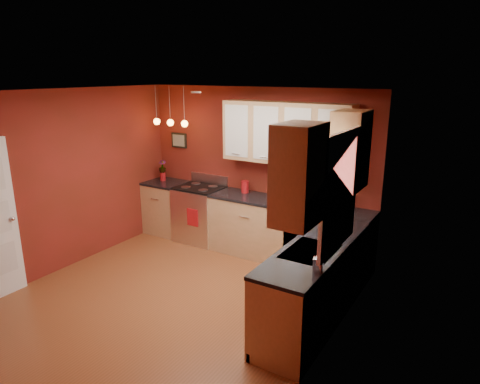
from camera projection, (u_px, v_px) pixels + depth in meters
The scene contains 26 objects.
floor at pixel (175, 299), 5.51m from camera, with size 4.20×4.20×0.00m, color brown.
ceiling at pixel (166, 92), 4.80m from camera, with size 4.00×4.20×0.02m, color #EEE7CF.
wall_back at pixel (256, 170), 6.88m from camera, with size 4.00×0.02×2.60m, color maroon.
wall_front at pixel (0, 268), 3.43m from camera, with size 4.00×0.02×2.60m, color maroon.
wall_left at pixel (64, 181), 6.16m from camera, with size 0.02×4.20×2.60m, color maroon.
wall_right at pixel (329, 234), 4.15m from camera, with size 0.02×4.20×2.60m, color maroon.
base_cabinets_back_left at pixel (167, 208), 7.69m from camera, with size 0.70×0.60×0.90m, color tan.
base_cabinets_back_right at pixel (288, 233), 6.50m from camera, with size 2.54×0.60×0.90m, color tan.
base_cabinets_right at pixel (314, 286), 4.90m from camera, with size 0.60×2.10×0.90m, color tan.
counter_back_left at pixel (166, 183), 7.56m from camera, with size 0.70×0.62×0.04m, color black.
counter_back_right at pixel (288, 204), 6.37m from camera, with size 2.54×0.62×0.04m, color black.
counter_right at pixel (316, 248), 4.77m from camera, with size 0.62×2.10×0.04m, color black.
gas_range at pixel (200, 213), 7.32m from camera, with size 0.76×0.64×1.11m.
dishwasher_front at pixel (302, 245), 6.07m from camera, with size 0.60×0.02×0.80m, color silver.
sink at pixel (311, 253), 4.65m from camera, with size 0.50×0.70×0.33m.
window at pixel (340, 188), 4.31m from camera, with size 0.06×1.02×1.22m.
upper_cabinets_back at pixel (286, 133), 6.26m from camera, with size 2.00×0.35×0.90m, color tan.
upper_cabinets_right at pixel (328, 161), 4.33m from camera, with size 0.35×1.95×0.90m, color tan.
wall_picture at pixel (179, 140), 7.55m from camera, with size 0.32×0.03×0.26m, color black.
pendant_lights at pixel (170, 122), 7.13m from camera, with size 0.71×0.11×0.66m.
red_canister at pixel (245, 187), 6.86m from camera, with size 0.13×0.13×0.19m.
red_vase at pixel (163, 176), 7.64m from camera, with size 0.10×0.10×0.15m, color #A41116.
flowers at pixel (162, 167), 7.59m from camera, with size 0.13×0.13×0.24m, color #A41116.
coffee_maker at pixel (334, 198), 6.11m from camera, with size 0.23×0.23×0.29m.
soap_pump at pixel (318, 261), 4.14m from camera, with size 0.10×0.10×0.21m, color silver.
dish_towel at pixel (192, 218), 6.99m from camera, with size 0.21×0.01×0.29m, color #A41116.
Camera 1 is at (3.28, -3.77, 2.82)m, focal length 32.00 mm.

